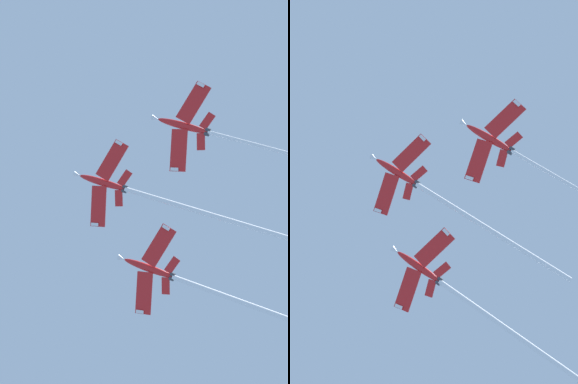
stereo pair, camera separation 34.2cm
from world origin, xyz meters
The scene contains 3 objects.
jet_lead centered at (2.48, -10.04, 163.48)m, with size 45.48×25.12×23.82m.
jet_left_wing centered at (5.22, -28.75, 159.08)m, with size 43.41×23.67×21.68m.
jet_right_wing centered at (24.68, -2.78, 156.21)m, with size 53.33×27.49×27.54m.
Camera 1 is at (-0.64, -10.77, 1.85)m, focal length 70.85 mm.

